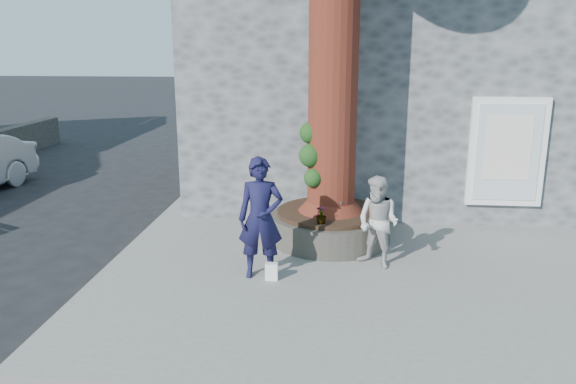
{
  "coord_description": "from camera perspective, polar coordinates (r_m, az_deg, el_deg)",
  "views": [
    {
      "loc": [
        0.97,
        -8.34,
        3.8
      ],
      "look_at": [
        0.05,
        1.29,
        1.25
      ],
      "focal_mm": 35.0,
      "sensor_mm": 36.0,
      "label": 1
    }
  ],
  "objects": [
    {
      "name": "shopping_bag",
      "position": [
        9.12,
        -1.69,
        -8.07
      ],
      "size": [
        0.2,
        0.13,
        0.28
      ],
      "primitive_type": "cube",
      "rotation": [
        0.0,
        0.0,
        0.04
      ],
      "color": "white",
      "rests_on": "pavement"
    },
    {
      "name": "planter",
      "position": [
        10.88,
        4.31,
        -3.41
      ],
      "size": [
        2.3,
        2.3,
        0.6
      ],
      "color": "black",
      "rests_on": "pavement"
    },
    {
      "name": "plant_d",
      "position": [
        11.57,
        6.35,
        0.09
      ],
      "size": [
        0.3,
        0.33,
        0.34
      ],
      "primitive_type": "imported",
      "rotation": [
        0.0,
        0.0,
        4.81
      ],
      "color": "gray",
      "rests_on": "planter"
    },
    {
      "name": "plant_a",
      "position": [
        10.39,
        5.19,
        -1.35
      ],
      "size": [
        0.24,
        0.18,
        0.41
      ],
      "primitive_type": "imported",
      "rotation": [
        0.0,
        0.0,
        0.17
      ],
      "color": "gray",
      "rests_on": "planter"
    },
    {
      "name": "pavement",
      "position": [
        10.08,
        8.16,
        -7.18
      ],
      "size": [
        9.0,
        8.0,
        0.12
      ],
      "primitive_type": "cube",
      "color": "slate",
      "rests_on": "ground"
    },
    {
      "name": "plant_b",
      "position": [
        9.94,
        9.17,
        -2.23
      ],
      "size": [
        0.27,
        0.27,
        0.41
      ],
      "primitive_type": "imported",
      "rotation": [
        0.0,
        0.0,
        1.81
      ],
      "color": "gray",
      "rests_on": "planter"
    },
    {
      "name": "ground",
      "position": [
        9.22,
        -1.07,
        -9.58
      ],
      "size": [
        120.0,
        120.0,
        0.0
      ],
      "primitive_type": "plane",
      "color": "black",
      "rests_on": "ground"
    },
    {
      "name": "plant_c",
      "position": [
        9.93,
        3.39,
        -2.32
      ],
      "size": [
        0.19,
        0.19,
        0.33
      ],
      "primitive_type": "imported",
      "rotation": [
        0.0,
        0.0,
        3.18
      ],
      "color": "gray",
      "rests_on": "planter"
    },
    {
      "name": "man",
      "position": [
        8.98,
        -2.8,
        -2.68
      ],
      "size": [
        0.76,
        0.53,
        1.98
      ],
      "primitive_type": "imported",
      "rotation": [
        0.0,
        0.0,
        0.09
      ],
      "color": "black",
      "rests_on": "pavement"
    },
    {
      "name": "yellow_line",
      "position": [
        10.85,
        -16.76,
        -6.37
      ],
      "size": [
        0.1,
        30.0,
        0.01
      ],
      "primitive_type": "cube",
      "color": "yellow",
      "rests_on": "ground"
    },
    {
      "name": "stone_shop",
      "position": [
        15.63,
        11.34,
        12.13
      ],
      "size": [
        10.3,
        8.3,
        6.3
      ],
      "color": "#46484B",
      "rests_on": "ground"
    },
    {
      "name": "woman",
      "position": [
        9.56,
        9.15,
        -3.06
      ],
      "size": [
        0.97,
        0.93,
        1.57
      ],
      "primitive_type": "imported",
      "rotation": [
        0.0,
        0.0,
        -0.62
      ],
      "color": "#B2AEAA",
      "rests_on": "pavement"
    }
  ]
}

